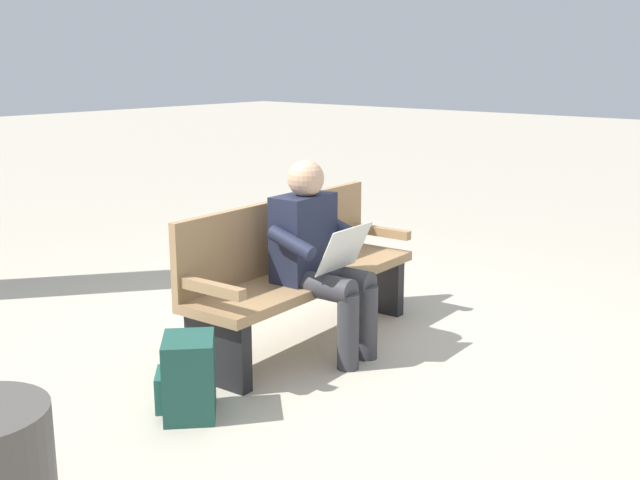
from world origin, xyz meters
TOP-DOWN VIEW (x-y plane):
  - ground_plane at (0.00, 0.00)m, footprint 40.00×40.00m
  - bench_near at (0.00, -0.07)m, footprint 1.83×0.60m
  - person_seated at (0.08, 0.17)m, footprint 0.59×0.59m
  - backpack at (1.15, 0.22)m, footprint 0.39×0.40m

SIDE VIEW (x-z plane):
  - ground_plane at x=0.00m, z-range 0.00..0.00m
  - backpack at x=1.15m, z-range 0.00..0.41m
  - bench_near at x=0.00m, z-range 0.01..0.91m
  - person_seated at x=0.08m, z-range 0.04..1.22m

